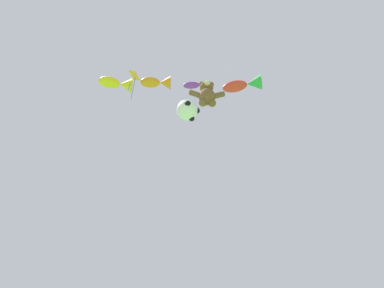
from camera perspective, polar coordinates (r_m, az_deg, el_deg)
teddy_bear_kite at (r=11.99m, az=3.34°, el=11.11°), size 1.67×0.73×1.69m
soccer_ball_kite at (r=10.60m, az=-1.02°, el=7.51°), size 0.96×0.96×0.88m
fish_kite_crimson at (r=15.67m, az=11.55°, el=12.78°), size 2.37×1.38×0.89m
fish_kite_violet at (r=15.20m, az=1.31°, el=12.99°), size 1.52×0.65×0.52m
fish_kite_tangerine at (r=15.68m, az=-7.65°, el=13.40°), size 1.79×0.82×0.80m
fish_kite_goldfin at (r=15.96m, az=-16.20°, el=12.77°), size 1.98×1.03×0.87m
diamond_kite at (r=16.00m, az=-12.80°, el=14.09°), size 0.63×0.70×2.61m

